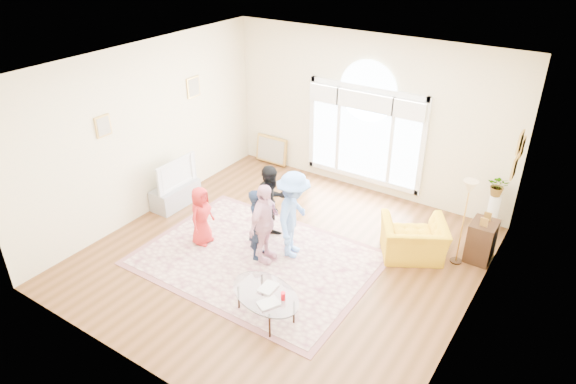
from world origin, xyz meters
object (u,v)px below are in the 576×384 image
Objects in this scene: armchair at (413,240)px; tv_console at (176,195)px; television at (173,172)px; coffee_table at (266,294)px; area_rug at (257,259)px.

tv_console is at bearing -19.07° from armchair.
tv_console is at bearing 180.00° from television.
coffee_table is (3.37, -1.66, -0.31)m from television.
coffee_table reaches higher than area_rug.
television reaches higher than area_rug.
television is (-2.44, 0.62, 0.70)m from area_rug.
tv_console reaches higher than area_rug.
tv_console is at bearing 165.68° from area_rug.
television is at bearing 171.34° from coffee_table.
tv_console is 0.50m from television.
armchair reaches higher than coffee_table.
television reaches higher than armchair.
television is at bearing -19.05° from armchair.
coffee_table is at bearing -26.13° from tv_console.
area_rug is 3.60× the size of television.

